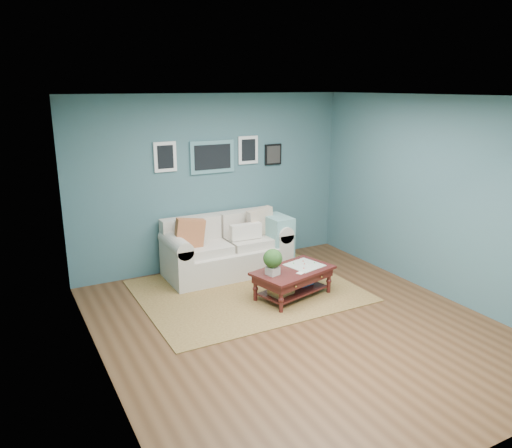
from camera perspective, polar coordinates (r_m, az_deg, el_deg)
room_shell at (r=5.74m, az=4.79°, el=0.85°), size 5.00×5.02×2.70m
area_rug at (r=7.13m, az=-1.00°, el=-7.61°), size 2.95×2.36×0.01m
loveseat at (r=7.70m, az=-2.88°, el=-2.69°), size 1.93×0.87×0.99m
coffee_table at (r=6.79m, az=3.88°, el=-5.84°), size 1.21×0.88×0.76m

